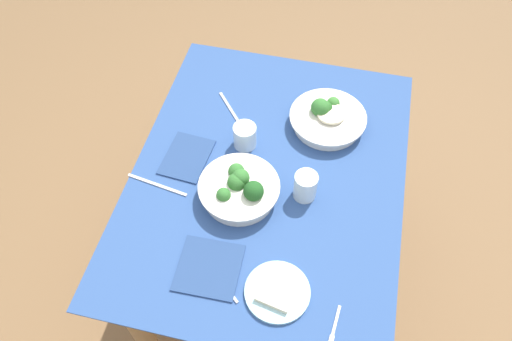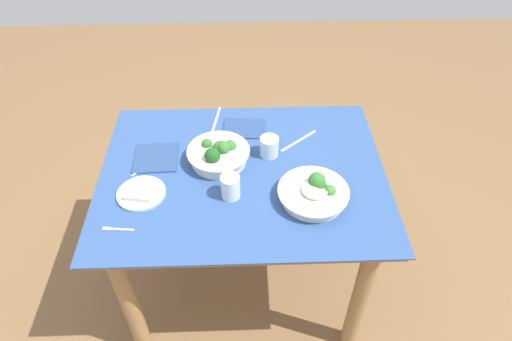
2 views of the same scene
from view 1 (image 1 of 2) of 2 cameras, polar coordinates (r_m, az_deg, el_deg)
ground_plane at (r=2.28m, az=0.98°, el=-11.80°), size 6.00×6.00×0.00m
dining_table at (r=1.72m, az=1.27°, el=-3.31°), size 1.13×0.87×0.77m
broccoli_bowl_far at (r=1.74m, az=8.18°, el=6.00°), size 0.27×0.27×0.10m
broccoli_bowl_near at (r=1.53m, az=-1.90°, el=-2.13°), size 0.25×0.25×0.10m
bread_side_plate at (r=1.41m, az=2.47°, el=-13.73°), size 0.18×0.18×0.03m
water_glass_center at (r=1.53m, az=5.70°, el=-1.79°), size 0.07×0.07×0.10m
water_glass_side at (r=1.65m, az=-1.29°, el=3.99°), size 0.08×0.08×0.08m
fork_by_far_bowl at (r=1.42m, az=-3.44°, el=-13.31°), size 0.07×0.08×0.00m
fork_by_near_bowl at (r=1.39m, az=9.02°, el=-17.39°), size 0.11×0.02×0.00m
table_knife_left at (r=1.61m, az=-11.31°, el=-1.63°), size 0.04×0.21×0.00m
table_knife_right at (r=1.78m, az=-2.77°, el=6.79°), size 0.17×0.14×0.00m
napkin_folded_upper at (r=1.45m, az=-5.44°, el=-11.07°), size 0.18×0.18×0.01m
napkin_folded_lower at (r=1.66m, az=-7.97°, el=1.54°), size 0.20×0.15×0.01m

